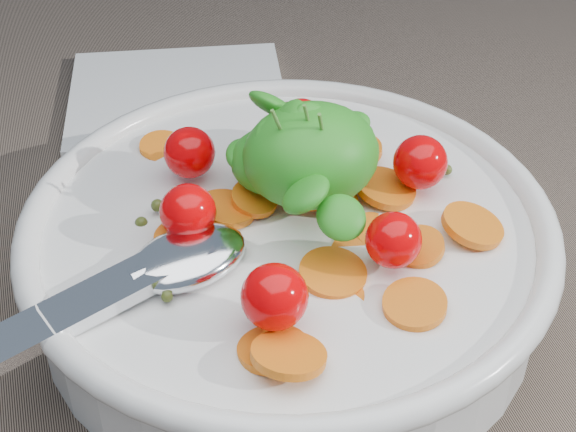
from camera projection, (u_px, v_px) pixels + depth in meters
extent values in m
plane|color=#786656|center=(255.00, 289.00, 0.51)|extent=(6.00, 6.00, 0.00)
cylinder|color=white|center=(288.00, 260.00, 0.49)|extent=(0.28, 0.28, 0.05)
torus|color=white|center=(288.00, 223.00, 0.47)|extent=(0.29, 0.29, 0.01)
cylinder|color=white|center=(288.00, 290.00, 0.50)|extent=(0.14, 0.14, 0.01)
cylinder|color=brown|center=(288.00, 260.00, 0.49)|extent=(0.25, 0.25, 0.04)
cylinder|color=orange|center=(386.00, 188.00, 0.49)|extent=(0.04, 0.04, 0.01)
cylinder|color=orange|center=(377.00, 234.00, 0.47)|extent=(0.03, 0.03, 0.02)
cylinder|color=orange|center=(473.00, 225.00, 0.46)|extent=(0.05, 0.05, 0.02)
cylinder|color=orange|center=(179.00, 238.00, 0.45)|extent=(0.04, 0.04, 0.01)
cylinder|color=orange|center=(226.00, 209.00, 0.48)|extent=(0.04, 0.04, 0.01)
cylinder|color=orange|center=(333.00, 273.00, 0.44)|extent=(0.05, 0.05, 0.01)
cylinder|color=orange|center=(333.00, 198.00, 0.48)|extent=(0.04, 0.04, 0.01)
cylinder|color=orange|center=(304.00, 193.00, 0.49)|extent=(0.05, 0.05, 0.02)
cylinder|color=orange|center=(334.00, 300.00, 0.43)|extent=(0.04, 0.04, 0.01)
cylinder|color=orange|center=(289.00, 355.00, 0.39)|extent=(0.05, 0.05, 0.01)
cylinder|color=orange|center=(198.00, 258.00, 0.45)|extent=(0.04, 0.04, 0.01)
cylinder|color=orange|center=(418.00, 247.00, 0.45)|extent=(0.04, 0.04, 0.01)
cylinder|color=orange|center=(357.00, 150.00, 0.51)|extent=(0.03, 0.03, 0.01)
cylinder|color=orange|center=(164.00, 148.00, 0.53)|extent=(0.04, 0.04, 0.01)
cylinder|color=orange|center=(223.00, 231.00, 0.47)|extent=(0.04, 0.04, 0.01)
cylinder|color=orange|center=(356.00, 256.00, 0.46)|extent=(0.04, 0.04, 0.01)
cylinder|color=orange|center=(273.00, 349.00, 0.40)|extent=(0.03, 0.03, 0.01)
cylinder|color=orange|center=(415.00, 304.00, 0.42)|extent=(0.03, 0.03, 0.01)
cylinder|color=orange|center=(255.00, 198.00, 0.48)|extent=(0.03, 0.03, 0.01)
sphere|color=#414D19|center=(435.00, 301.00, 0.43)|extent=(0.01, 0.01, 0.01)
sphere|color=#414D19|center=(302.00, 286.00, 0.43)|extent=(0.01, 0.01, 0.01)
sphere|color=#414D19|center=(447.00, 170.00, 0.50)|extent=(0.01, 0.01, 0.01)
sphere|color=#414D19|center=(141.00, 223.00, 0.47)|extent=(0.01, 0.01, 0.01)
sphere|color=#414D19|center=(167.00, 297.00, 0.42)|extent=(0.01, 0.01, 0.01)
sphere|color=#414D19|center=(390.00, 244.00, 0.45)|extent=(0.01, 0.01, 0.01)
sphere|color=#414D19|center=(287.00, 108.00, 0.56)|extent=(0.01, 0.01, 0.01)
sphere|color=#414D19|center=(401.00, 167.00, 0.50)|extent=(0.01, 0.01, 0.01)
sphere|color=#414D19|center=(196.00, 152.00, 0.51)|extent=(0.01, 0.01, 0.01)
sphere|color=#414D19|center=(313.00, 162.00, 0.50)|extent=(0.01, 0.01, 0.01)
sphere|color=#414D19|center=(157.00, 205.00, 0.48)|extent=(0.01, 0.01, 0.01)
sphere|color=#414D19|center=(286.00, 364.00, 0.39)|extent=(0.01, 0.01, 0.01)
sphere|color=#D80003|center=(420.00, 162.00, 0.48)|extent=(0.03, 0.03, 0.03)
sphere|color=#D80003|center=(301.00, 123.00, 0.52)|extent=(0.03, 0.03, 0.03)
sphere|color=#D80003|center=(189.00, 152.00, 0.49)|extent=(0.03, 0.03, 0.03)
sphere|color=#D80003|center=(188.00, 212.00, 0.45)|extent=(0.03, 0.03, 0.03)
sphere|color=#D80003|center=(274.00, 297.00, 0.40)|extent=(0.03, 0.03, 0.03)
sphere|color=#D80003|center=(393.00, 240.00, 0.43)|extent=(0.03, 0.03, 0.03)
ellipsoid|color=green|center=(311.00, 155.00, 0.46)|extent=(0.07, 0.06, 0.05)
ellipsoid|color=green|center=(270.00, 161.00, 0.47)|extent=(0.04, 0.04, 0.03)
ellipsoid|color=green|center=(297.00, 137.00, 0.47)|extent=(0.03, 0.03, 0.03)
ellipsoid|color=green|center=(303.00, 120.00, 0.47)|extent=(0.02, 0.02, 0.02)
ellipsoid|color=green|center=(312.00, 142.00, 0.45)|extent=(0.02, 0.02, 0.02)
ellipsoid|color=green|center=(302.00, 119.00, 0.46)|extent=(0.03, 0.03, 0.02)
ellipsoid|color=green|center=(306.00, 194.00, 0.43)|extent=(0.03, 0.04, 0.03)
ellipsoid|color=green|center=(324.00, 141.00, 0.47)|extent=(0.02, 0.02, 0.02)
ellipsoid|color=green|center=(328.00, 134.00, 0.46)|extent=(0.03, 0.03, 0.02)
ellipsoid|color=green|center=(339.00, 139.00, 0.45)|extent=(0.02, 0.02, 0.02)
ellipsoid|color=green|center=(300.00, 147.00, 0.46)|extent=(0.02, 0.02, 0.01)
ellipsoid|color=green|center=(336.00, 173.00, 0.45)|extent=(0.03, 0.03, 0.02)
ellipsoid|color=green|center=(242.00, 155.00, 0.48)|extent=(0.03, 0.03, 0.02)
ellipsoid|color=green|center=(348.00, 128.00, 0.49)|extent=(0.03, 0.02, 0.02)
ellipsoid|color=green|center=(289.00, 121.00, 0.45)|extent=(0.03, 0.03, 0.03)
ellipsoid|color=green|center=(280.00, 137.00, 0.45)|extent=(0.03, 0.03, 0.02)
ellipsoid|color=green|center=(283.00, 122.00, 0.49)|extent=(0.03, 0.02, 0.01)
ellipsoid|color=green|center=(312.00, 119.00, 0.45)|extent=(0.03, 0.02, 0.02)
ellipsoid|color=green|center=(345.00, 139.00, 0.45)|extent=(0.02, 0.02, 0.02)
ellipsoid|color=green|center=(343.00, 145.00, 0.48)|extent=(0.03, 0.03, 0.02)
ellipsoid|color=green|center=(272.00, 105.00, 0.47)|extent=(0.03, 0.04, 0.03)
ellipsoid|color=green|center=(313.00, 161.00, 0.45)|extent=(0.02, 0.02, 0.02)
ellipsoid|color=green|center=(341.00, 218.00, 0.43)|extent=(0.04, 0.03, 0.03)
ellipsoid|color=green|center=(314.00, 130.00, 0.45)|extent=(0.03, 0.03, 0.02)
ellipsoid|color=green|center=(294.00, 156.00, 0.45)|extent=(0.03, 0.03, 0.02)
cylinder|color=#4C8C33|center=(287.00, 144.00, 0.45)|extent=(0.02, 0.00, 0.05)
cylinder|color=#4C8C33|center=(313.00, 140.00, 0.45)|extent=(0.01, 0.01, 0.05)
cylinder|color=#4C8C33|center=(325.00, 144.00, 0.45)|extent=(0.01, 0.01, 0.05)
ellipsoid|color=silver|center=(188.00, 257.00, 0.44)|extent=(0.07, 0.06, 0.02)
cube|color=silver|center=(97.00, 299.00, 0.42)|extent=(0.12, 0.06, 0.02)
cylinder|color=silver|center=(152.00, 272.00, 0.43)|extent=(0.03, 0.02, 0.01)
cube|color=white|center=(177.00, 96.00, 0.67)|extent=(0.19, 0.17, 0.01)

